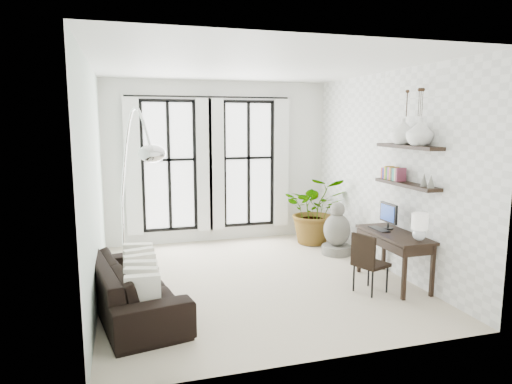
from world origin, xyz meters
name	(u,v)px	position (x,y,z in m)	size (l,w,h in m)	color
floor	(254,280)	(0.00, 0.00, 0.00)	(5.00, 5.00, 0.00)	beige
ceiling	(253,66)	(0.00, 0.00, 3.20)	(5.00, 5.00, 0.00)	white
wall_left	(93,182)	(-2.25, 0.00, 1.60)	(5.00, 5.00, 0.00)	silver
wall_right	(386,172)	(2.25, 0.00, 1.60)	(5.00, 5.00, 0.00)	white
wall_back	(219,162)	(0.00, 2.50, 1.60)	(4.50, 4.50, 0.00)	white
windows	(210,165)	(-0.20, 2.43, 1.56)	(3.26, 0.13, 2.65)	white
wall_shelves	(406,169)	(2.11, -0.72, 1.73)	(0.25, 1.30, 0.60)	black
sofa	(133,286)	(-1.80, -0.69, 0.33)	(2.29, 0.89, 0.67)	black
throw_pillows	(141,273)	(-1.70, -0.69, 0.50)	(0.40, 1.52, 0.40)	white
plant	(315,210)	(1.77, 1.71, 0.67)	(1.21, 1.05, 1.35)	#2D7228
desk	(396,237)	(1.95, -0.80, 0.73)	(0.56, 1.32, 1.17)	black
desk_chair	(367,260)	(1.39, -0.98, 0.49)	(0.53, 0.53, 0.86)	black
arc_lamp	(134,149)	(-1.70, 0.22, 2.03)	(0.77, 2.11, 2.62)	silver
buddha	(337,232)	(1.84, 0.89, 0.41)	(0.54, 0.54, 0.97)	slate
vase_a	(420,132)	(2.11, -1.01, 2.27)	(0.37, 0.37, 0.38)	white
vase_b	(403,131)	(2.11, -0.61, 2.27)	(0.37, 0.37, 0.38)	white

